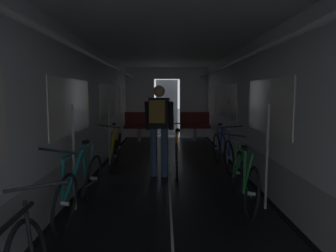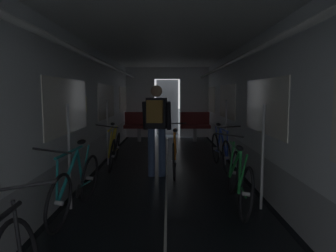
% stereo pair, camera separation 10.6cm
% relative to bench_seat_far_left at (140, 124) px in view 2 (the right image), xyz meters
% --- Properties ---
extents(train_car_shell, '(3.14, 12.34, 2.57)m').
position_rel_bench_seat_far_left_xyz_m(train_car_shell, '(0.90, -4.47, 1.13)').
color(train_car_shell, black).
rests_on(train_car_shell, ground).
extents(bench_seat_far_left, '(0.98, 0.51, 0.95)m').
position_rel_bench_seat_far_left_xyz_m(bench_seat_far_left, '(0.00, 0.00, 0.00)').
color(bench_seat_far_left, gray).
rests_on(bench_seat_far_left, ground).
extents(bench_seat_far_right, '(0.98, 0.51, 0.95)m').
position_rel_bench_seat_far_left_xyz_m(bench_seat_far_right, '(1.80, 0.00, 0.00)').
color(bench_seat_far_right, gray).
rests_on(bench_seat_far_right, ground).
extents(bicycle_yellow, '(0.44, 1.69, 0.96)m').
position_rel_bench_seat_far_left_xyz_m(bicycle_yellow, '(-0.20, -3.55, -0.19)').
color(bicycle_yellow, black).
rests_on(bicycle_yellow, ground).
extents(bicycle_teal, '(0.45, 1.69, 0.95)m').
position_rel_bench_seat_far_left_xyz_m(bicycle_teal, '(-0.23, -6.16, -0.19)').
color(bicycle_teal, black).
rests_on(bicycle_teal, ground).
extents(bicycle_green, '(0.44, 1.69, 0.95)m').
position_rel_bench_seat_far_left_xyz_m(bicycle_green, '(1.89, -5.86, -0.19)').
color(bicycle_green, black).
rests_on(bicycle_green, ground).
extents(bicycle_blue, '(0.44, 1.69, 0.94)m').
position_rel_bench_seat_far_left_xyz_m(bicycle_blue, '(2.01, -3.74, -0.18)').
color(bicycle_blue, black).
rests_on(bicycle_blue, ground).
extents(person_cyclist_aisle, '(0.55, 0.42, 1.69)m').
position_rel_bench_seat_far_left_xyz_m(person_cyclist_aisle, '(0.72, -4.34, 0.45)').
color(person_cyclist_aisle, '#384C75').
rests_on(person_cyclist_aisle, ground).
extents(bicycle_orange_in_aisle, '(0.44, 1.69, 0.94)m').
position_rel_bench_seat_far_left_xyz_m(bicycle_orange_in_aisle, '(1.06, -4.07, -0.18)').
color(bicycle_orange_in_aisle, black).
rests_on(bicycle_orange_in_aisle, ground).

